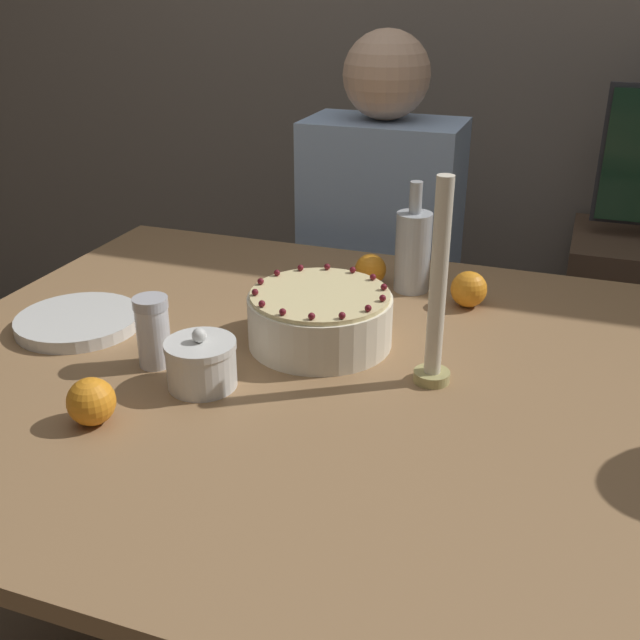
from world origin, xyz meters
TOP-DOWN VIEW (x-y plane):
  - wall_behind at (0.00, 1.40)m, footprint 8.00×0.05m
  - dining_table at (0.00, 0.00)m, footprint 1.43×1.19m
  - cake at (-0.02, 0.09)m, footprint 0.26×0.26m
  - sugar_bowl at (-0.15, -0.12)m, footprint 0.12×0.12m
  - sugar_shaker at (-0.26, -0.08)m, footprint 0.06×0.06m
  - plate_stack at (-0.48, -0.00)m, footprint 0.23×0.23m
  - candle at (0.20, 0.02)m, footprint 0.06×0.06m
  - bottle at (0.08, 0.40)m, footprint 0.07×0.07m
  - orange_fruit_0 at (0.21, 0.35)m, footprint 0.07×0.07m
  - orange_fruit_1 at (-0.25, -0.28)m, footprint 0.07×0.07m
  - orange_fruit_2 at (-0.01, 0.40)m, footprint 0.07×0.07m
  - person_man_blue_shirt at (-0.10, 0.79)m, footprint 0.40×0.34m

SIDE VIEW (x-z plane):
  - person_man_blue_shirt at x=-0.10m, z-range -0.08..1.19m
  - dining_table at x=0.00m, z-range 0.29..1.06m
  - plate_stack at x=-0.48m, z-range 0.77..0.80m
  - orange_fruit_2 at x=-0.01m, z-range 0.77..0.84m
  - orange_fruit_1 at x=-0.25m, z-range 0.77..0.85m
  - orange_fruit_0 at x=0.21m, z-range 0.77..0.85m
  - sugar_bowl at x=-0.15m, z-range 0.76..0.86m
  - cake at x=-0.02m, z-range 0.77..0.88m
  - sugar_shaker at x=-0.26m, z-range 0.77..0.90m
  - bottle at x=0.08m, z-range 0.74..0.98m
  - candle at x=0.20m, z-range 0.74..1.09m
  - wall_behind at x=0.00m, z-range 0.00..2.60m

